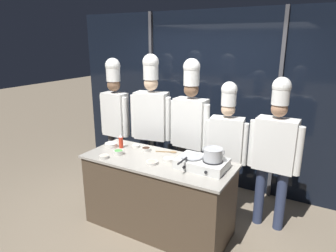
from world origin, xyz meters
name	(u,v)px	position (x,y,z in m)	size (l,w,h in m)	color
ground_plane	(158,227)	(0.00, 0.00, 0.00)	(24.00, 24.00, 0.00)	#7F705B
window_wall_back	(209,101)	(0.00, 1.55, 1.35)	(4.88, 0.09, 2.70)	black
demo_counter	(158,194)	(0.00, 0.00, 0.46)	(1.81, 0.75, 0.91)	#4C3D2D
portable_stove	(202,163)	(0.54, 0.05, 0.97)	(0.54, 0.37, 0.11)	silver
frying_pan	(191,155)	(0.42, 0.04, 1.04)	(0.27, 0.46, 0.04)	#ADAFB5
stock_pot	(213,154)	(0.67, 0.05, 1.10)	(0.24, 0.21, 0.14)	#B7BABF
squeeze_bottle_chili	(121,141)	(-0.62, 0.11, 1.00)	(0.06, 0.06, 0.19)	red
prep_bowl_soy_glaze	(146,149)	(-0.28, 0.18, 0.94)	(0.12, 0.12, 0.04)	silver
prep_bowl_chicken	(104,157)	(-0.58, -0.28, 0.94)	(0.11, 0.11, 0.04)	silver
prep_bowl_bean_sprouts	(168,159)	(0.13, 0.03, 0.94)	(0.13, 0.13, 0.04)	silver
prep_bowl_shrimp	(152,162)	(0.01, -0.14, 0.93)	(0.14, 0.14, 0.04)	silver
prep_bowl_onion	(136,146)	(-0.46, 0.22, 0.93)	(0.10, 0.10, 0.04)	silver
prep_bowl_scallions	(119,152)	(-0.50, -0.10, 0.95)	(0.12, 0.12, 0.05)	silver
prep_bowl_garlic	(111,145)	(-0.76, 0.07, 0.95)	(0.17, 0.17, 0.06)	silver
serving_spoon_slotted	(171,152)	(0.02, 0.28, 0.92)	(0.26, 0.13, 0.02)	olive
chef_head	(115,111)	(-1.20, 0.71, 1.21)	(0.51, 0.22, 2.01)	#4C4C51
chef_sous	(151,116)	(-0.59, 0.79, 1.20)	(0.62, 0.32, 2.08)	#2D3856
chef_line	(190,122)	(0.04, 0.80, 1.19)	(0.58, 0.25, 2.04)	#4C4C51
chef_pastry	(226,141)	(0.58, 0.75, 1.02)	(0.55, 0.28, 1.78)	#2D3856
chef_apprentice	(275,146)	(1.19, 0.72, 1.07)	(0.61, 0.25, 1.88)	#2D3856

